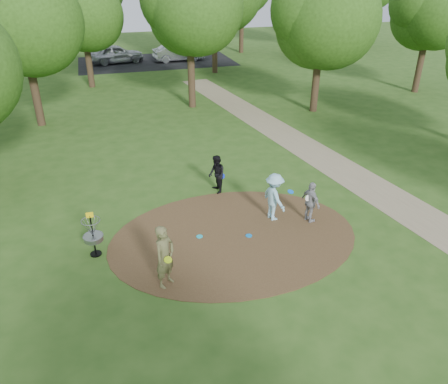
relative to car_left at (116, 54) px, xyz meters
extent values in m
plane|color=#2D5119|center=(1.60, -30.19, -0.83)|extent=(100.00, 100.00, 0.00)
cylinder|color=#47301C|center=(1.60, -30.19, -0.82)|extent=(8.40, 8.40, 0.02)
cube|color=#8C7A5B|center=(8.10, -28.19, -0.82)|extent=(7.55, 39.89, 0.01)
cube|color=black|center=(3.60, -0.19, -0.82)|extent=(14.00, 8.00, 0.01)
imported|color=brown|center=(-1.00, -31.97, 0.14)|extent=(0.83, 0.82, 1.93)
cylinder|color=#BFE419|center=(-0.94, -32.20, 0.19)|extent=(0.22, 0.10, 0.22)
imported|color=#98D2E4|center=(3.30, -29.47, 0.06)|extent=(0.88, 1.25, 1.76)
cylinder|color=blue|center=(3.90, -29.51, 0.20)|extent=(0.29, 0.29, 0.08)
imported|color=black|center=(1.92, -26.91, -0.05)|extent=(0.63, 0.78, 1.56)
cylinder|color=#0D2AE5|center=(2.14, -26.96, -0.14)|extent=(0.23, 0.11, 0.22)
imported|color=#97979A|center=(4.47, -30.00, -0.06)|extent=(0.56, 0.96, 1.53)
cylinder|color=white|center=(4.32, -30.03, 0.15)|extent=(0.23, 0.10, 0.22)
cylinder|color=#19B7CC|center=(0.48, -29.89, -0.80)|extent=(0.22, 0.22, 0.02)
cylinder|color=#0C7CD5|center=(2.09, -30.31, -0.80)|extent=(0.22, 0.22, 0.02)
imported|color=#A1A4A8|center=(0.00, 0.00, 0.00)|extent=(5.14, 2.86, 1.65)
imported|color=#A6A8AE|center=(5.64, -0.65, -0.06)|extent=(4.75, 1.95, 1.53)
cylinder|color=black|center=(-2.90, -29.89, -0.15)|extent=(0.05, 0.05, 1.35)
cylinder|color=black|center=(-2.90, -29.89, -0.81)|extent=(0.36, 0.36, 0.04)
cylinder|color=gray|center=(-2.90, -29.89, -0.21)|extent=(0.60, 0.60, 0.16)
torus|color=gray|center=(-2.90, -29.89, -0.13)|extent=(0.63, 0.63, 0.03)
torus|color=gray|center=(-2.90, -29.89, 0.42)|extent=(0.58, 0.58, 0.02)
cube|color=yellow|center=(-2.90, -29.89, 0.62)|extent=(0.22, 0.02, 0.18)
cylinder|color=#332316|center=(-5.40, -16.19, 1.07)|extent=(0.44, 0.44, 3.80)
sphere|color=#284B14|center=(-5.40, -16.19, 4.47)|extent=(5.44, 5.44, 5.44)
cylinder|color=#332316|center=(3.60, -15.19, 1.26)|extent=(0.44, 0.44, 4.18)
sphere|color=#284B14|center=(3.60, -15.19, 4.83)|extent=(5.38, 5.38, 5.38)
cylinder|color=#332316|center=(10.60, -18.19, 0.98)|extent=(0.44, 0.44, 3.61)
sphere|color=#284B14|center=(10.60, -18.19, 4.30)|extent=(5.51, 5.51, 5.51)
cylinder|color=#332316|center=(-2.40, -8.19, 0.88)|extent=(0.44, 0.44, 3.42)
sphere|color=#284B14|center=(-2.40, -8.19, 3.91)|extent=(4.78, 4.78, 4.78)
cylinder|color=#332316|center=(7.60, -6.19, 1.36)|extent=(0.44, 0.44, 4.37)
cylinder|color=#332316|center=(19.60, -16.19, 1.07)|extent=(0.44, 0.44, 3.80)
sphere|color=#284B14|center=(19.60, -16.19, 4.33)|extent=(4.93, 4.93, 4.93)
camera|label=1|loc=(-2.23, -41.88, 7.38)|focal=35.00mm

